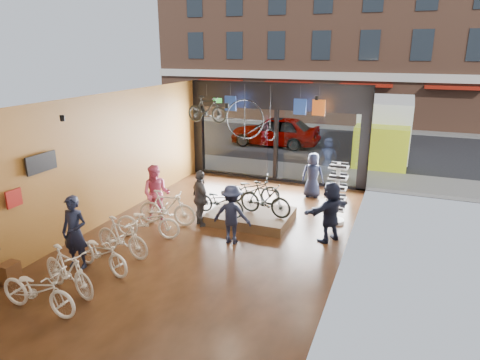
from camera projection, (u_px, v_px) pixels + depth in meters
The scene contains 36 objects.
ground_plane at pixel (211, 241), 11.70m from camera, with size 7.00×12.00×0.04m, color black.
ceiling at pixel (208, 99), 10.57m from camera, with size 7.00×12.00×0.04m, color black.
wall_left at pixel (99, 161), 12.36m from camera, with size 0.04×12.00×3.80m, color #A66F2D.
wall_right at pixel (347, 189), 9.90m from camera, with size 0.04×12.00×3.80m, color beige.
wall_back at pixel (19, 289), 5.78m from camera, with size 7.00×0.04×3.80m, color beige.
storefront at pixel (276, 133), 16.47m from camera, with size 7.00×0.26×3.80m, color black, non-canonical shape.
exit_sign at pixel (218, 100), 16.86m from camera, with size 0.35×0.06×0.18m, color #198C26.
street_road at pixel (320, 138), 25.04m from camera, with size 30.00×18.00×0.02m, color black.
sidewalk_near at pixel (283, 171), 18.08m from camera, with size 30.00×2.40×0.12m, color slate.
sidewalk_far at pixel (332, 126), 28.57m from camera, with size 30.00×2.00×0.12m, color slate.
opposite_building at pixel (345, 17), 28.75m from camera, with size 26.00×5.00×14.00m, color brown.
street_car at pixel (275, 131), 22.77m from camera, with size 1.89×4.70×1.60m, color gray.
box_truck at pixel (385, 131), 19.77m from camera, with size 2.31×6.92×2.73m, color silver, non-canonical shape.
floor_bike_0 at pixel (38, 290), 8.39m from camera, with size 0.64×1.83×0.96m, color beige.
floor_bike_1 at pixel (68, 271), 9.05m from camera, with size 0.48×1.71×1.03m, color beige.
floor_bike_2 at pixel (101, 252), 9.97m from camera, with size 0.62×1.78×0.93m, color beige.
floor_bike_3 at pixel (122, 237), 10.69m from camera, with size 0.47×1.67×1.00m, color beige.
floor_bike_4 at pixel (148, 221), 11.72m from camera, with size 0.63×1.82×0.95m, color beige.
floor_bike_5 at pixel (167, 208), 12.58m from camera, with size 0.50×1.76×1.06m, color beige.
display_platform at pixel (251, 216), 12.95m from camera, with size 2.40×1.80×0.30m, color #46301E.
display_bike_left at pixel (220, 201), 12.57m from camera, with size 0.56×1.61×0.85m, color black.
display_bike_mid at pixel (265, 199), 12.50m from camera, with size 0.47×1.66×1.00m, color black.
display_bike_right at pixel (252, 190), 13.44m from camera, with size 0.62×1.77×0.93m, color black.
customer_0 at pixel (75, 232), 10.01m from camera, with size 0.65×0.43×1.79m, color #161C33.
customer_1 at pixel (156, 194), 12.72m from camera, with size 0.85×0.66×1.75m, color #CC4C72.
customer_2 at pixel (201, 198), 12.43m from camera, with size 0.98×0.41×1.68m, color #3F3F44.
customer_3 at pixel (232, 214), 11.33m from camera, with size 1.04×0.60×1.61m, color #161C33.
customer_4 at pixel (313, 175), 14.86m from camera, with size 0.78×0.50×1.59m, color #161C33.
customer_5 at pixel (330, 212), 11.43m from camera, with size 1.55×0.50×1.68m, color #161C33.
sunglasses_rack at pixel (337, 193), 12.61m from camera, with size 0.55×0.45×1.85m, color white, non-canonical shape.
wall_merch at pixel (2, 225), 9.38m from camera, with size 0.40×2.40×2.60m, color navy, non-canonical shape.
penny_farthing at pixel (252, 121), 15.41m from camera, with size 1.83×0.06×1.46m, color black, non-canonical shape.
hung_bike at pixel (207, 109), 15.29m from camera, with size 0.45×1.58×0.95m, color black.
jersey_left at pixel (230, 103), 15.97m from camera, with size 0.45×0.03×0.55m, color #1E3F99.
jersey_mid at pixel (300, 107), 15.04m from camera, with size 0.45×0.03×0.55m, color #1E3F99.
jersey_right at pixel (319, 108), 14.81m from camera, with size 0.45×0.03×0.55m, color #CC5919.
Camera 1 is at (4.65, -9.66, 5.02)m, focal length 32.00 mm.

